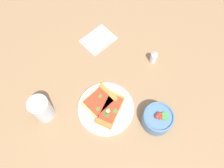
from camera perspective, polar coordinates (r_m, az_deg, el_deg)
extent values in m
plane|color=#93704C|center=(1.00, -2.09, -3.49)|extent=(2.40, 2.40, 0.00)
cylinder|color=silver|center=(0.98, -1.48, -6.00)|extent=(0.23, 0.23, 0.01)
cube|color=#E5B256|center=(0.98, -3.15, -4.18)|extent=(0.14, 0.11, 0.01)
cube|color=#B77A33|center=(0.99, -0.93, -2.07)|extent=(0.03, 0.10, 0.02)
cube|color=red|center=(0.97, -3.17, -4.06)|extent=(0.12, 0.10, 0.00)
cylinder|color=#388433|center=(0.96, -3.48, -6.10)|extent=(0.02, 0.02, 0.00)
cylinder|color=#388433|center=(0.98, -2.91, -3.03)|extent=(0.01, 0.01, 0.00)
cube|color=gold|center=(0.96, -0.36, -6.27)|extent=(0.17, 0.14, 0.01)
cube|color=#A36B2D|center=(0.94, -2.03, -9.64)|extent=(0.05, 0.07, 0.02)
cube|color=red|center=(0.96, -0.36, -6.17)|extent=(0.14, 0.12, 0.00)
cylinder|color=#2D722D|center=(0.95, -1.31, -7.56)|extent=(0.02, 0.02, 0.00)
sphere|color=#F2D87F|center=(0.95, -0.98, -6.50)|extent=(0.02, 0.02, 0.02)
cylinder|color=#2D722D|center=(0.95, -1.40, -6.76)|extent=(0.02, 0.02, 0.00)
cylinder|color=#388433|center=(0.95, 0.63, -6.71)|extent=(0.02, 0.02, 0.00)
cylinder|color=#4C7299|center=(0.95, 10.98, -8.40)|extent=(0.12, 0.12, 0.07)
torus|color=#4C7299|center=(0.92, 11.36, -7.77)|extent=(0.12, 0.12, 0.01)
sphere|color=red|center=(0.91, 11.60, -7.82)|extent=(0.02, 0.02, 0.02)
sphere|color=red|center=(0.91, 10.99, -7.72)|extent=(0.02, 0.02, 0.02)
sphere|color=red|center=(0.92, 11.36, -7.80)|extent=(0.02, 0.02, 0.02)
sphere|color=red|center=(0.92, 11.47, -7.69)|extent=(0.02, 0.02, 0.02)
sphere|color=red|center=(0.92, 11.40, -7.42)|extent=(0.02, 0.02, 0.02)
sphere|color=red|center=(0.92, 11.41, -7.85)|extent=(0.02, 0.02, 0.02)
cylinder|color=#388433|center=(0.92, 12.72, -7.63)|extent=(0.03, 0.03, 0.01)
cylinder|color=silver|center=(0.96, -16.79, -5.87)|extent=(0.08, 0.08, 0.12)
cylinder|color=black|center=(0.97, -16.67, -6.01)|extent=(0.07, 0.07, 0.10)
cube|color=white|center=(1.15, -3.35, 10.77)|extent=(0.16, 0.13, 0.00)
cylinder|color=silver|center=(1.07, 10.09, 6.30)|extent=(0.03, 0.03, 0.06)
cone|color=silver|center=(1.04, 10.40, 7.27)|extent=(0.03, 0.03, 0.01)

